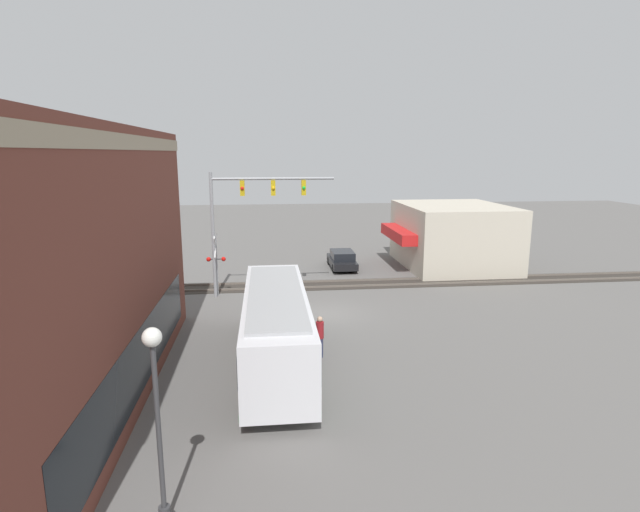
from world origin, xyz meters
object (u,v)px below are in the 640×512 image
crossing_signal (216,259)px  pedestrian_near_bus (320,336)px  parked_car_black (342,260)px  city_bus (276,325)px  streetlamp (157,411)px

crossing_signal → pedestrian_near_bus: (-10.20, -5.28, -1.35)m
crossing_signal → parked_car_black: 11.00m
crossing_signal → pedestrian_near_bus: size_ratio=2.07×
city_bus → parked_car_black: bearing=-17.5°
pedestrian_near_bus → parked_car_black: bearing=-12.0°
streetlamp → pedestrian_near_bus: size_ratio=2.69×
streetlamp → parked_car_black: size_ratio=1.12×
crossing_signal → pedestrian_near_bus: crossing_signal is taller
city_bus → pedestrian_near_bus: (0.53, -1.88, -0.78)m
city_bus → crossing_signal: size_ratio=2.90×
city_bus → streetlamp: bearing=162.3°
streetlamp → pedestrian_near_bus: (9.51, -4.74, -2.01)m
streetlamp → pedestrian_near_bus: streetlamp is taller
streetlamp → crossing_signal: bearing=1.6°
city_bus → streetlamp: 9.50m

